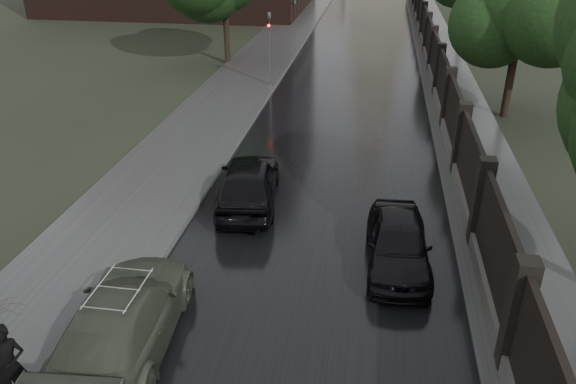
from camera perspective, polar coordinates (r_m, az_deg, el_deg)
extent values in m
cube|color=#383533|center=(37.70, 14.05, 12.93)|extent=(0.40, 75.00, 0.50)
cube|color=black|center=(37.44, 14.27, 14.78)|extent=(0.15, 75.00, 2.00)
cylinder|color=black|center=(36.34, -6.35, 17.36)|extent=(0.36, 0.36, 5.85)
cylinder|color=black|center=(27.93, 21.97, 12.53)|extent=(0.36, 0.36, 5.53)
sphere|color=black|center=(27.54, 22.77, 16.96)|extent=(4.08, 4.08, 4.08)
cylinder|color=black|center=(45.41, 17.60, 17.98)|extent=(0.36, 0.36, 5.53)
cylinder|color=#59595E|center=(31.01, -1.85, 13.22)|extent=(0.12, 0.12, 3.00)
imported|color=#59595E|center=(30.61, -1.91, 16.87)|extent=(0.16, 0.20, 1.00)
sphere|color=#FF0C0C|center=(30.49, -1.96, 16.54)|extent=(0.14, 0.14, 0.14)
imported|color=#404638|center=(12.96, -16.37, -12.25)|extent=(2.56, 5.43, 1.53)
imported|color=black|center=(18.29, -4.05, 1.02)|extent=(2.42, 4.84, 1.58)
imported|color=black|center=(15.41, 11.12, -5.10)|extent=(1.82, 4.17, 1.40)
imported|color=black|center=(12.25, -26.48, -15.38)|extent=(0.75, 0.64, 1.74)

